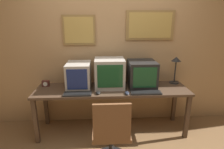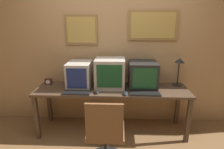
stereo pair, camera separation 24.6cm
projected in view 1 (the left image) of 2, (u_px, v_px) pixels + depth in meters
name	position (u px, v px, depth m)	size (l,w,h in m)	color
wall_back	(111.00, 46.00, 3.00)	(8.00, 0.08, 2.60)	tan
desk	(112.00, 93.00, 2.83)	(2.27, 0.60, 0.72)	#4C3828
monitor_left	(79.00, 76.00, 2.79)	(0.35, 0.43, 0.38)	#B7B2A8
monitor_center	(110.00, 73.00, 2.82)	(0.44, 0.40, 0.44)	#B7B2A8
monitor_right	(142.00, 74.00, 2.86)	(0.41, 0.43, 0.39)	black
keyboard_main	(78.00, 94.00, 2.59)	(0.38, 0.17, 0.03)	black
keyboard_side	(146.00, 93.00, 2.62)	(0.43, 0.14, 0.03)	black
mouse_near_keyboard	(98.00, 93.00, 2.61)	(0.06, 0.10, 0.04)	black
mouse_far_corner	(127.00, 93.00, 2.60)	(0.06, 0.12, 0.03)	#282D3D
desk_clock	(46.00, 83.00, 2.89)	(0.11, 0.06, 0.09)	#4C231E
desk_lamp	(176.00, 64.00, 2.95)	(0.15, 0.15, 0.43)	black
office_chair	(111.00, 138.00, 2.21)	(0.46, 0.46, 0.89)	black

